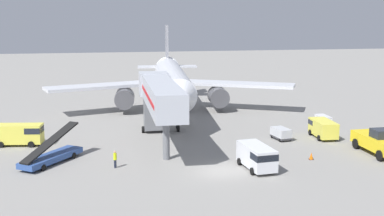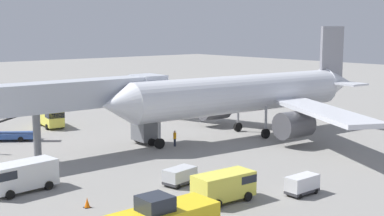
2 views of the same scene
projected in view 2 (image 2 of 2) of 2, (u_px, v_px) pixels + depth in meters
name	position (u px, v px, depth m)	size (l,w,h in m)	color
ground_plane	(3.00, 181.00, 42.91)	(300.00, 300.00, 0.00)	gray
airplane_at_gate	(249.00, 95.00, 60.39)	(37.10, 36.44, 12.54)	silver
jet_bridge	(90.00, 97.00, 51.78)	(3.60, 19.10, 7.40)	#B2B7C1
belt_loader_truck	(2.00, 134.00, 58.04)	(5.97, 7.17, 3.45)	#2D4C8E
service_van_mid_right	(20.00, 175.00, 39.81)	(2.73, 5.29, 2.26)	silver
service_van_near_right	(51.00, 116.00, 65.88)	(5.53, 2.76, 2.38)	#E5DB4C
service_van_near_center	(225.00, 185.00, 37.72)	(2.50, 4.67, 2.07)	#E5DB4C
baggage_cart_far_right	(180.00, 175.00, 41.70)	(1.88, 2.86, 1.35)	#38383D
baggage_cart_rear_left	(302.00, 184.00, 39.24)	(1.29, 2.71, 1.45)	#38383D
ground_crew_worker_midground	(175.00, 138.00, 55.22)	(0.45, 0.45, 1.69)	#1E2333
safety_cone_alpha	(87.00, 203.00, 36.43)	(0.46, 0.46, 0.70)	black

